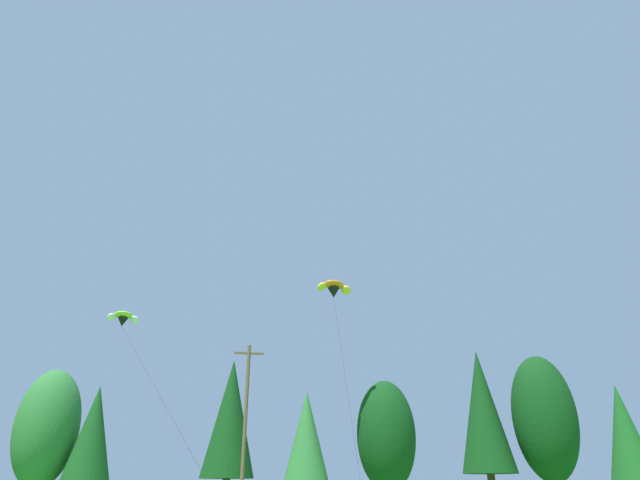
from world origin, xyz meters
TOP-DOWN VIEW (x-y plane):
  - treeline_tree_c at (-17.73, 47.43)m, footprint 5.02×5.02m
  - treeline_tree_d at (-13.90, 46.53)m, footprint 3.92×3.92m
  - treeline_tree_e at (-2.89, 47.05)m, footprint 4.51×4.51m
  - treeline_tree_f at (3.16, 42.68)m, footprint 3.78×3.78m
  - treeline_tree_g at (9.69, 42.63)m, footprint 4.76×4.76m
  - treeline_tree_h at (20.44, 47.03)m, footprint 4.88×4.88m
  - treeline_tree_i at (25.28, 44.89)m, footprint 5.60×5.60m
  - treeline_tree_j at (34.84, 47.15)m, footprint 4.27×4.27m
  - utility_pole at (-1.88, 38.04)m, footprint 2.20×0.26m
  - parafoil_kite_high_lime_white at (-12.31, 43.36)m, footprint 10.73×18.51m
  - parafoil_kite_mid_orange at (4.85, 39.26)m, footprint 3.21×12.21m

SIDE VIEW (x-z plane):
  - treeline_tree_f at x=3.16m, z-range 1.25..11.19m
  - utility_pole at x=-1.88m, z-range 0.27..12.70m
  - treeline_tree_d at x=-13.90m, z-range 1.33..11.89m
  - treeline_tree_g at x=9.69m, z-range 1.15..12.10m
  - treeline_tree_c at x=-17.73m, z-range 1.26..13.20m
  - treeline_tree_j at x=34.84m, z-range 1.53..13.66m
  - treeline_tree_e at x=-2.89m, z-range 1.67..14.88m
  - treeline_tree_i at x=25.28m, z-range 1.49..15.57m
  - treeline_tree_h at x=20.44m, z-range 1.89..16.80m
  - parafoil_kite_high_lime_white at x=-12.31m, z-range 8.27..22.88m
  - parafoil_kite_mid_orange at x=4.85m, z-range 9.29..26.20m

